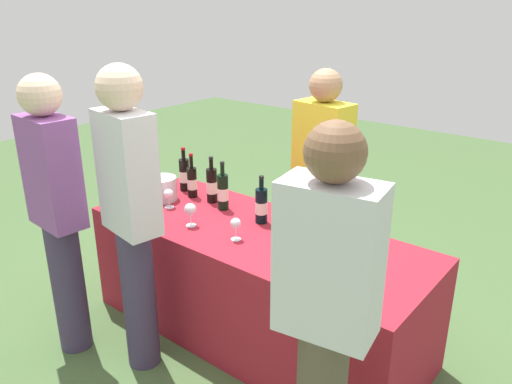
{
  "coord_description": "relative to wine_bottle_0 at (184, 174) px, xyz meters",
  "views": [
    {
      "loc": [
        1.74,
        -2.17,
        2.04
      ],
      "look_at": [
        0.0,
        0.0,
        0.98
      ],
      "focal_mm": 35.71,
      "sensor_mm": 36.0,
      "label": 1
    }
  ],
  "objects": [
    {
      "name": "ground_plane",
      "position": [
        0.84,
        -0.22,
        -0.85
      ],
      "size": [
        12.0,
        12.0,
        0.0
      ],
      "primitive_type": "plane",
      "color": "#476638"
    },
    {
      "name": "tasting_table",
      "position": [
        0.84,
        -0.22,
        -0.48
      ],
      "size": [
        2.15,
        0.83,
        0.73
      ],
      "primitive_type": "cube",
      "color": "maroon",
      "rests_on": "ground_plane"
    },
    {
      "name": "wine_bottle_0",
      "position": [
        0.0,
        0.0,
        0.0
      ],
      "size": [
        0.07,
        0.07,
        0.32
      ],
      "color": "black",
      "rests_on": "tasting_table"
    },
    {
      "name": "wine_bottle_1",
      "position": [
        0.14,
        -0.06,
        -0.01
      ],
      "size": [
        0.07,
        0.07,
        0.32
      ],
      "color": "black",
      "rests_on": "tasting_table"
    },
    {
      "name": "wine_bottle_2",
      "position": [
        0.31,
        -0.04,
        0.0
      ],
      "size": [
        0.07,
        0.07,
        0.32
      ],
      "color": "black",
      "rests_on": "tasting_table"
    },
    {
      "name": "wine_bottle_3",
      "position": [
        0.46,
        -0.09,
        0.0
      ],
      "size": [
        0.07,
        0.07,
        0.33
      ],
      "color": "black",
      "rests_on": "tasting_table"
    },
    {
      "name": "wine_bottle_4",
      "position": [
        0.79,
        -0.1,
        -0.01
      ],
      "size": [
        0.08,
        0.08,
        0.31
      ],
      "color": "black",
      "rests_on": "tasting_table"
    },
    {
      "name": "wine_bottle_5",
      "position": [
        0.94,
        -0.09,
        0.0
      ],
      "size": [
        0.07,
        0.07,
        0.33
      ],
      "color": "black",
      "rests_on": "tasting_table"
    },
    {
      "name": "wine_bottle_6",
      "position": [
        1.29,
        -0.01,
        0.0
      ],
      "size": [
        0.08,
        0.08,
        0.34
      ],
      "color": "black",
      "rests_on": "tasting_table"
    },
    {
      "name": "wine_glass_0",
      "position": [
        0.16,
        -0.3,
        -0.03
      ],
      "size": [
        0.07,
        0.07,
        0.13
      ],
      "color": "silver",
      "rests_on": "tasting_table"
    },
    {
      "name": "wine_glass_1",
      "position": [
        0.48,
        -0.41,
        -0.02
      ],
      "size": [
        0.08,
        0.08,
        0.15
      ],
      "color": "silver",
      "rests_on": "tasting_table"
    },
    {
      "name": "wine_glass_2",
      "position": [
        0.83,
        -0.39,
        -0.02
      ],
      "size": [
        0.06,
        0.06,
        0.14
      ],
      "color": "silver",
      "rests_on": "tasting_table"
    },
    {
      "name": "ice_bucket",
      "position": [
        0.01,
        -0.23,
        -0.04
      ],
      "size": [
        0.21,
        0.21,
        0.16
      ],
      "primitive_type": "cylinder",
      "color": "silver",
      "rests_on": "tasting_table"
    },
    {
      "name": "server_pouring",
      "position": [
        0.86,
        0.47,
        0.04
      ],
      "size": [
        0.4,
        0.26,
        1.62
      ],
      "rotation": [
        0.0,
        0.0,
        3.01
      ],
      "color": "black",
      "rests_on": "ground_plane"
    },
    {
      "name": "guest_0",
      "position": [
        0.05,
        -1.03,
        0.09
      ],
      "size": [
        0.36,
        0.23,
        1.68
      ],
      "rotation": [
        0.0,
        0.0,
        -0.07
      ],
      "color": "#3F3351",
      "rests_on": "ground_plane"
    },
    {
      "name": "guest_1",
      "position": [
        0.5,
        -0.86,
        0.14
      ],
      "size": [
        0.37,
        0.24,
        1.75
      ],
      "rotation": [
        0.0,
        0.0,
        -0.16
      ],
      "color": "#3F3351",
      "rests_on": "ground_plane"
    },
    {
      "name": "guest_2",
      "position": [
        1.75,
        -0.91,
        0.06
      ],
      "size": [
        0.41,
        0.27,
        1.66
      ],
      "rotation": [
        0.0,
        0.0,
        0.16
      ],
      "color": "brown",
      "rests_on": "ground_plane"
    }
  ]
}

